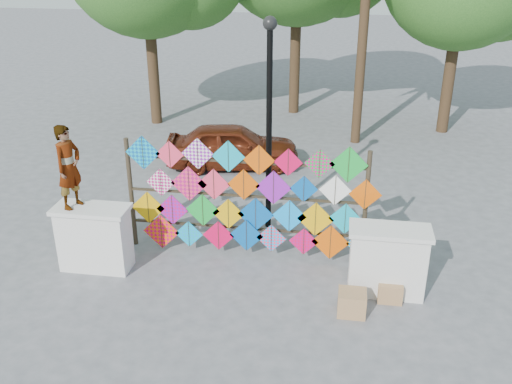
% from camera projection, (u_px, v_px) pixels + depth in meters
% --- Properties ---
extents(ground, '(80.00, 80.00, 0.00)m').
position_uv_depth(ground, '(238.00, 273.00, 10.77)').
color(ground, gray).
rests_on(ground, ground).
extents(parapet_left, '(1.40, 0.65, 1.28)m').
position_uv_depth(parapet_left, '(94.00, 237.00, 10.70)').
color(parapet_left, white).
rests_on(parapet_left, ground).
extents(parapet_right, '(1.40, 0.65, 1.28)m').
position_uv_depth(parapet_right, '(387.00, 261.00, 9.94)').
color(parapet_right, white).
rests_on(parapet_right, ground).
extents(kite_rack, '(4.92, 0.24, 2.40)m').
position_uv_depth(kite_rack, '(247.00, 200.00, 10.92)').
color(kite_rack, '#32291C').
rests_on(kite_rack, ground).
extents(vendor_woman, '(0.52, 0.65, 1.56)m').
position_uv_depth(vendor_woman, '(69.00, 167.00, 10.17)').
color(vendor_woman, '#99999E').
rests_on(vendor_woman, parapet_left).
extents(sedan, '(3.77, 2.06, 1.22)m').
position_uv_depth(sedan, '(233.00, 146.00, 15.52)').
color(sedan, '#5D210F').
rests_on(sedan, ground).
extents(lamppost, '(0.28, 0.28, 4.46)m').
position_uv_depth(lamppost, '(269.00, 107.00, 11.42)').
color(lamppost, black).
rests_on(lamppost, ground).
extents(cardboard_box_near, '(0.47, 0.42, 0.42)m').
position_uv_depth(cardboard_box_near, '(352.00, 303.00, 9.55)').
color(cardboard_box_near, '#A4714F').
rests_on(cardboard_box_near, ground).
extents(cardboard_box_far, '(0.42, 0.39, 0.35)m').
position_uv_depth(cardboard_box_far, '(390.00, 291.00, 9.93)').
color(cardboard_box_far, '#A4714F').
rests_on(cardboard_box_far, ground).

